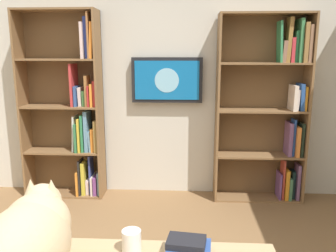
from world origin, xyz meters
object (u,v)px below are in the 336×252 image
(coffee_mug, at_px, (132,241))
(cat, at_px, (28,243))
(bookshelf_right, at_px, (72,111))
(wall_mounted_tv, at_px, (167,80))
(desk_book_stack, at_px, (187,248))
(bookshelf_left, at_px, (272,109))

(coffee_mug, bearing_deg, cat, 36.90)
(bookshelf_right, relative_size, cat, 3.23)
(wall_mounted_tv, relative_size, coffee_mug, 7.88)
(cat, height_order, coffee_mug, cat)
(desk_book_stack, bearing_deg, wall_mounted_tv, -84.72)
(coffee_mug, bearing_deg, bookshelf_right, -66.40)
(wall_mounted_tv, relative_size, desk_book_stack, 4.00)
(wall_mounted_tv, bearing_deg, coffee_mug, 89.85)
(cat, bearing_deg, bookshelf_left, -119.18)
(bookshelf_left, distance_m, cat, 2.95)
(coffee_mug, distance_m, desk_book_stack, 0.23)
(wall_mounted_tv, bearing_deg, bookshelf_left, 175.80)
(bookshelf_left, xyz_separation_m, desk_book_stack, (0.89, 2.35, -0.21))
(desk_book_stack, bearing_deg, bookshelf_right, -61.95)
(bookshelf_left, height_order, bookshelf_right, bookshelf_right)
(coffee_mug, bearing_deg, bookshelf_left, -115.60)
(wall_mounted_tv, height_order, cat, wall_mounted_tv)
(bookshelf_right, xyz_separation_m, wall_mounted_tv, (-1.03, -0.08, 0.33))
(cat, bearing_deg, bookshelf_right, -74.74)
(bookshelf_left, distance_m, coffee_mug, 2.60)
(bookshelf_right, bearing_deg, cat, 105.26)
(bookshelf_right, height_order, wall_mounted_tv, bookshelf_right)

